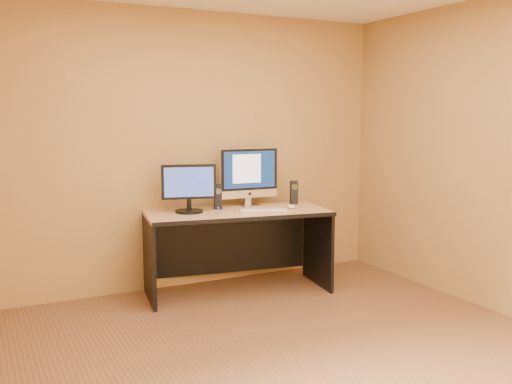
# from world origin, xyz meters

# --- Properties ---
(floor) EXTENTS (4.00, 4.00, 0.00)m
(floor) POSITION_xyz_m (0.00, 0.00, 0.00)
(floor) COLOR brown
(floor) RESTS_ON ground
(walls) EXTENTS (4.00, 4.00, 2.60)m
(walls) POSITION_xyz_m (0.00, 0.00, 1.30)
(walls) COLOR #A27841
(walls) RESTS_ON ground
(desk) EXTENTS (1.74, 0.96, 0.76)m
(desk) POSITION_xyz_m (0.30, 1.56, 0.38)
(desk) COLOR tan
(desk) RESTS_ON ground
(imac) EXTENTS (0.60, 0.25, 0.57)m
(imac) POSITION_xyz_m (0.52, 1.76, 1.05)
(imac) COLOR silver
(imac) RESTS_ON desk
(second_monitor) EXTENTS (0.54, 0.37, 0.43)m
(second_monitor) POSITION_xyz_m (-0.13, 1.67, 0.98)
(second_monitor) COLOR black
(second_monitor) RESTS_ON desk
(speaker_left) EXTENTS (0.09, 0.09, 0.23)m
(speaker_left) POSITION_xyz_m (0.18, 1.74, 0.88)
(speaker_left) COLOR black
(speaker_left) RESTS_ON desk
(speaker_right) EXTENTS (0.09, 0.09, 0.23)m
(speaker_right) POSITION_xyz_m (0.97, 1.69, 0.88)
(speaker_right) COLOR black
(speaker_right) RESTS_ON desk
(keyboard) EXTENTS (0.46, 0.27, 0.02)m
(keyboard) POSITION_xyz_m (0.49, 1.41, 0.77)
(keyboard) COLOR silver
(keyboard) RESTS_ON desk
(mouse) EXTENTS (0.08, 0.12, 0.04)m
(mouse) POSITION_xyz_m (0.80, 1.45, 0.78)
(mouse) COLOR white
(mouse) RESTS_ON desk
(cable_a) EXTENTS (0.10, 0.21, 0.01)m
(cable_a) POSITION_xyz_m (0.56, 1.81, 0.77)
(cable_a) COLOR black
(cable_a) RESTS_ON desk
(cable_b) EXTENTS (0.11, 0.16, 0.01)m
(cable_b) POSITION_xyz_m (0.55, 1.88, 0.77)
(cable_b) COLOR black
(cable_b) RESTS_ON desk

